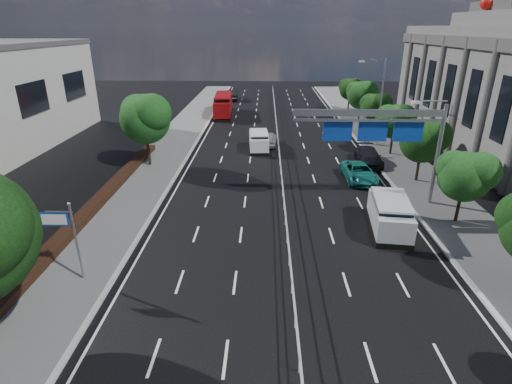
{
  "coord_description": "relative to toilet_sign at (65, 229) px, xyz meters",
  "views": [
    {
      "loc": [
        -1.32,
        -16.78,
        11.94
      ],
      "look_at": [
        -1.89,
        6.14,
        2.4
      ],
      "focal_mm": 28.0,
      "sensor_mm": 36.0,
      "label": 1
    }
  ],
  "objects": [
    {
      "name": "kerb_near",
      "position": [
        1.95,
        0.0,
        -2.87
      ],
      "size": [
        0.25,
        140.0,
        0.15
      ],
      "primitive_type": "cube",
      "color": "silver",
      "rests_on": "ground"
    },
    {
      "name": "overhead_gantry",
      "position": [
        17.69,
        10.05,
        2.66
      ],
      "size": [
        10.24,
        0.38,
        7.45
      ],
      "color": "gray",
      "rests_on": "ground"
    },
    {
      "name": "parked_car_dark",
      "position": [
        19.25,
        19.0,
        -2.22
      ],
      "size": [
        2.16,
        5.05,
        1.45
      ],
      "primitive_type": "imported",
      "rotation": [
        0.0,
        0.0,
        -0.03
      ],
      "color": "black",
      "rests_on": "ground"
    },
    {
      "name": "streetlight_far",
      "position": [
        21.46,
        26.0,
        2.27
      ],
      "size": [
        2.78,
        2.4,
        9.0
      ],
      "color": "gray",
      "rests_on": "ground"
    },
    {
      "name": "white_minivan",
      "position": [
        8.93,
        23.37,
        -2.0
      ],
      "size": [
        2.18,
        4.55,
        1.93
      ],
      "rotation": [
        0.0,
        0.0,
        0.06
      ],
      "color": "black",
      "rests_on": "ground"
    },
    {
      "name": "far_tree_c",
      "position": [
        22.2,
        6.98,
        0.48
      ],
      "size": [
        3.52,
        3.28,
        4.94
      ],
      "color": "black",
      "rests_on": "ground"
    },
    {
      "name": "sidewalk_near",
      "position": [
        -0.55,
        0.0,
        -2.87
      ],
      "size": [
        5.0,
        140.0,
        0.14
      ],
      "primitive_type": "cube",
      "color": "slate",
      "rests_on": "ground"
    },
    {
      "name": "near_tree_back",
      "position": [
        -0.99,
        17.97,
        1.67
      ],
      "size": [
        4.84,
        4.51,
        6.69
      ],
      "color": "black",
      "rests_on": "ground"
    },
    {
      "name": "near_car_dark",
      "position": [
        3.77,
        54.15,
        -2.08
      ],
      "size": [
        1.99,
        5.29,
        1.72
      ],
      "primitive_type": "imported",
      "rotation": [
        0.0,
        0.0,
        3.17
      ],
      "color": "black",
      "rests_on": "ground"
    },
    {
      "name": "kerb_far",
      "position": [
        19.95,
        0.0,
        -2.87
      ],
      "size": [
        0.25,
        140.0,
        0.15
      ],
      "primitive_type": "cube",
      "color": "silver",
      "rests_on": "ground"
    },
    {
      "name": "silver_minivan",
      "position": [
        17.45,
        5.92,
        -1.9
      ],
      "size": [
        2.76,
        5.33,
        2.12
      ],
      "rotation": [
        0.0,
        0.0,
        -0.12
      ],
      "color": "black",
      "rests_on": "ground"
    },
    {
      "name": "parked_car_teal",
      "position": [
        17.45,
        14.76,
        -2.25
      ],
      "size": [
        2.51,
        5.06,
        1.38
      ],
      "primitive_type": "imported",
      "rotation": [
        0.0,
        0.0,
        0.04
      ],
      "color": "#186D64",
      "rests_on": "ground"
    },
    {
      "name": "red_bus",
      "position": [
        3.45,
        41.19,
        -1.41
      ],
      "size": [
        2.83,
        9.95,
        2.94
      ],
      "rotation": [
        0.0,
        0.0,
        0.05
      ],
      "color": "black",
      "rests_on": "ground"
    },
    {
      "name": "median_fence",
      "position": [
        10.95,
        22.5,
        -2.42
      ],
      "size": [
        0.05,
        85.0,
        1.02
      ],
      "color": "silver",
      "rests_on": "ground"
    },
    {
      "name": "far_tree_h",
      "position": [
        22.2,
        44.48,
        0.48
      ],
      "size": [
        3.41,
        3.18,
        4.91
      ],
      "color": "black",
      "rests_on": "ground"
    },
    {
      "name": "pedestrian_b",
      "position": [
        20.55,
        25.77,
        -1.98
      ],
      "size": [
        0.85,
        0.69,
        1.64
      ],
      "primitive_type": "imported",
      "rotation": [
        0.0,
        0.0,
        3.05
      ],
      "color": "gray",
      "rests_on": "sidewalk_far"
    },
    {
      "name": "toilet_sign",
      "position": [
        0.0,
        0.0,
        0.0
      ],
      "size": [
        1.62,
        0.18,
        4.34
      ],
      "color": "gray",
      "rests_on": "ground"
    },
    {
      "name": "ground",
      "position": [
        10.95,
        0.0,
        -2.94
      ],
      "size": [
        160.0,
        160.0,
        0.0
      ],
      "primitive_type": "plane",
      "color": "black",
      "rests_on": "ground"
    },
    {
      "name": "hedge_near",
      "position": [
        -2.35,
        5.0,
        -2.58
      ],
      "size": [
        1.0,
        36.0,
        0.44
      ],
      "primitive_type": "cube",
      "color": "black",
      "rests_on": "sidewalk_near"
    },
    {
      "name": "near_car_silver",
      "position": [
        9.95,
        25.29,
        -2.22
      ],
      "size": [
        1.97,
        4.33,
        1.44
      ],
      "primitive_type": "imported",
      "rotation": [
        0.0,
        0.0,
        3.08
      ],
      "color": "#9EA0A5",
      "rests_on": "ground"
    },
    {
      "name": "far_tree_d",
      "position": [
        22.2,
        14.48,
        0.74
      ],
      "size": [
        3.85,
        3.59,
        5.34
      ],
      "color": "black",
      "rests_on": "ground"
    },
    {
      "name": "far_tree_g",
      "position": [
        22.2,
        36.98,
        0.81
      ],
      "size": [
        3.96,
        3.69,
        5.45
      ],
      "color": "black",
      "rests_on": "ground"
    },
    {
      "name": "far_tree_e",
      "position": [
        22.2,
        21.98,
        0.61
      ],
      "size": [
        3.63,
        3.38,
        5.13
      ],
      "color": "black",
      "rests_on": "ground"
    },
    {
      "name": "pedestrian_a",
      "position": [
        24.35,
        12.2,
        -2.02
      ],
      "size": [
        0.67,
        0.56,
        1.57
      ],
      "primitive_type": "imported",
      "rotation": [
        0.0,
        0.0,
        3.51
      ],
      "color": "gray",
      "rests_on": "sidewalk_far"
    },
    {
      "name": "far_tree_f",
      "position": [
        22.2,
        29.48,
        0.55
      ],
      "size": [
        3.52,
        3.28,
        5.02
      ],
      "color": "black",
      "rests_on": "ground"
    }
  ]
}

